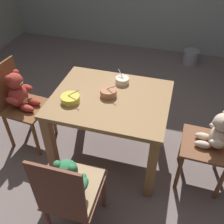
{
  "coord_description": "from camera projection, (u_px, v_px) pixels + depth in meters",
  "views": [
    {
      "loc": [
        0.49,
        -1.66,
        2.01
      ],
      "look_at": [
        0.0,
        0.05,
        0.52
      ],
      "focal_mm": 40.64,
      "sensor_mm": 36.0,
      "label": 1
    }
  ],
  "objects": [
    {
      "name": "ground_plane",
      "position": [
        111.0,
        155.0,
        2.63
      ],
      "size": [
        5.2,
        5.2,
        0.04
      ],
      "color": "slate"
    },
    {
      "name": "dining_table",
      "position": [
        110.0,
        110.0,
        2.24
      ],
      "size": [
        1.0,
        0.8,
        0.72
      ],
      "color": "olive",
      "rests_on": "ground_plane"
    },
    {
      "name": "teddy_chair_near_front",
      "position": [
        71.0,
        187.0,
        1.68
      ],
      "size": [
        0.37,
        0.42,
        0.94
      ],
      "rotation": [
        0.0,
        0.0,
        1.58
      ],
      "color": "brown",
      "rests_on": "ground_plane"
    },
    {
      "name": "teddy_chair_near_left",
      "position": [
        20.0,
        97.0,
        2.43
      ],
      "size": [
        0.42,
        0.42,
        0.89
      ],
      "rotation": [
        0.0,
        0.0,
        -0.09
      ],
      "color": "brown",
      "rests_on": "ground_plane"
    },
    {
      "name": "teddy_chair_near_right",
      "position": [
        217.0,
        138.0,
        2.03
      ],
      "size": [
        0.41,
        0.41,
        0.93
      ],
      "rotation": [
        0.0,
        0.0,
        3.11
      ],
      "color": "brown",
      "rests_on": "ground_plane"
    },
    {
      "name": "porridge_bowl_yellow_near_left",
      "position": [
        70.0,
        99.0,
        2.09
      ],
      "size": [
        0.17,
        0.16,
        0.13
      ],
      "color": "yellow",
      "rests_on": "dining_table"
    },
    {
      "name": "porridge_bowl_terracotta_center",
      "position": [
        108.0,
        92.0,
        2.15
      ],
      "size": [
        0.15,
        0.14,
        0.13
      ],
      "color": "#B5704A",
      "rests_on": "dining_table"
    },
    {
      "name": "porridge_bowl_cream_far_center",
      "position": [
        122.0,
        80.0,
        2.3
      ],
      "size": [
        0.12,
        0.12,
        0.12
      ],
      "color": "beige",
      "rests_on": "dining_table"
    },
    {
      "name": "metal_pail",
      "position": [
        191.0,
        57.0,
        3.98
      ],
      "size": [
        0.24,
        0.24,
        0.22
      ],
      "primitive_type": "cylinder",
      "color": "#93969B",
      "rests_on": "ground_plane"
    }
  ]
}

